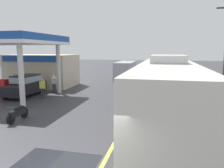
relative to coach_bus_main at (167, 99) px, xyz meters
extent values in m
plane|color=#38383D|center=(-2.13, 14.50, -1.72)|extent=(120.00, 120.00, 0.00)
cube|color=#D8CC4C|center=(-2.13, 9.50, -1.72)|extent=(0.16, 50.00, 0.01)
cube|color=silver|center=(0.00, 0.01, 0.16)|extent=(2.50, 11.00, 2.90)
cube|color=orange|center=(0.00, 0.01, -0.94)|extent=(2.54, 11.04, 0.56)
cube|color=#8C9EAD|center=(0.00, -5.43, 0.71)|extent=(2.30, 0.10, 1.40)
cube|color=#8C9EAD|center=(-1.27, 0.01, 0.61)|extent=(0.06, 9.35, 1.10)
cube|color=#8C9EAD|center=(1.27, 0.01, 0.61)|extent=(0.06, 9.35, 1.10)
cube|color=white|center=(0.00, -5.42, 1.41)|extent=(1.75, 0.08, 0.32)
cube|color=#B2B2B7|center=(0.00, 1.01, 1.79)|extent=(1.60, 2.80, 0.36)
cylinder|color=black|center=(-1.10, -3.89, -1.22)|extent=(0.30, 1.00, 1.00)
cylinder|color=black|center=(-1.10, 3.31, -1.22)|extent=(0.30, 1.00, 1.00)
cylinder|color=black|center=(1.10, 3.31, -1.22)|extent=(0.30, 1.00, 1.00)
cube|color=#194799|center=(-13.17, 5.45, 3.13)|extent=(9.00, 7.00, 0.50)
cube|color=white|center=(-13.17, 5.45, 2.76)|extent=(9.10, 7.10, 0.24)
cylinder|color=silver|center=(-9.47, 2.75, 0.58)|extent=(0.36, 0.36, 4.60)
cylinder|color=silver|center=(-9.47, 8.15, 0.58)|extent=(0.36, 0.36, 4.60)
cube|color=red|center=(-13.17, 5.45, -0.97)|extent=(0.70, 0.60, 1.50)
cube|color=beige|center=(-13.17, 11.65, -0.02)|extent=(7.00, 4.40, 3.40)
cube|color=#194799|center=(-13.17, 9.41, 1.33)|extent=(6.30, 0.10, 0.60)
cube|color=black|center=(-11.62, 6.14, -1.00)|extent=(1.70, 4.20, 0.80)
cube|color=black|center=(-11.62, 6.34, -0.25)|extent=(1.50, 2.31, 0.70)
cube|color=#8C9EAD|center=(-11.62, 6.34, -0.25)|extent=(1.53, 2.35, 0.49)
cylinder|color=black|center=(-12.37, 4.64, -1.40)|extent=(0.20, 0.64, 0.64)
cylinder|color=black|center=(-10.87, 4.64, -1.40)|extent=(0.20, 0.64, 0.64)
cylinder|color=black|center=(-12.37, 7.64, -1.40)|extent=(0.20, 0.64, 0.64)
cylinder|color=black|center=(-10.87, 7.64, -1.40)|extent=(0.20, 0.64, 0.64)
cube|color=#A5A5AD|center=(-4.83, 17.21, -0.33)|extent=(2.00, 6.00, 2.10)
cube|color=#8C9EAD|center=(-4.83, 17.21, 0.07)|extent=(2.04, 5.10, 0.80)
cube|color=#2D2D33|center=(-4.83, 14.16, -1.18)|extent=(1.90, 0.16, 0.36)
cylinder|color=black|center=(-5.71, 15.21, -1.34)|extent=(0.22, 0.76, 0.76)
cylinder|color=black|center=(-3.95, 15.21, -1.34)|extent=(0.22, 0.76, 0.76)
cylinder|color=black|center=(-5.71, 19.21, -1.34)|extent=(0.22, 0.76, 0.76)
cylinder|color=black|center=(-3.95, 19.21, -1.34)|extent=(0.22, 0.76, 0.76)
cylinder|color=black|center=(-8.00, -0.41, -1.42)|extent=(0.10, 0.60, 0.60)
cylinder|color=black|center=(-8.00, 0.79, -1.42)|extent=(0.10, 0.60, 0.60)
cube|color=black|center=(-8.00, 0.19, -1.22)|extent=(0.20, 1.30, 0.36)
cube|color=black|center=(-8.00, 0.34, -1.00)|extent=(0.24, 0.60, 0.12)
cylinder|color=#2D2D33|center=(-8.00, -0.36, -0.82)|extent=(0.55, 0.04, 0.04)
cylinder|color=#33333F|center=(-9.88, 5.83, -1.31)|extent=(0.14, 0.14, 0.82)
cylinder|color=#33333F|center=(-9.70, 5.83, -1.31)|extent=(0.14, 0.14, 0.82)
cube|color=#D8CC4C|center=(-9.79, 5.83, -0.60)|extent=(0.36, 0.22, 0.60)
sphere|color=tan|center=(-9.79, 5.83, -0.17)|extent=(0.22, 0.22, 0.22)
cylinder|color=#D8CC4C|center=(-10.02, 5.83, -0.65)|extent=(0.09, 0.09, 0.58)
cylinder|color=#D8CC4C|center=(-9.56, 5.83, -0.65)|extent=(0.09, 0.09, 0.58)
cylinder|color=#33333F|center=(-10.07, 8.17, -1.31)|extent=(0.14, 0.14, 0.82)
cylinder|color=#33333F|center=(-9.89, 8.17, -1.31)|extent=(0.14, 0.14, 0.82)
cube|color=silver|center=(-9.98, 8.17, -0.60)|extent=(0.36, 0.22, 0.60)
sphere|color=tan|center=(-9.98, 8.17, -0.17)|extent=(0.22, 0.22, 0.22)
cylinder|color=silver|center=(-10.21, 8.17, -0.65)|extent=(0.09, 0.09, 0.58)
cylinder|color=silver|center=(-9.75, 8.17, -0.65)|extent=(0.09, 0.09, 0.58)
camera|label=1|loc=(-0.19, -10.15, 2.23)|focal=35.43mm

